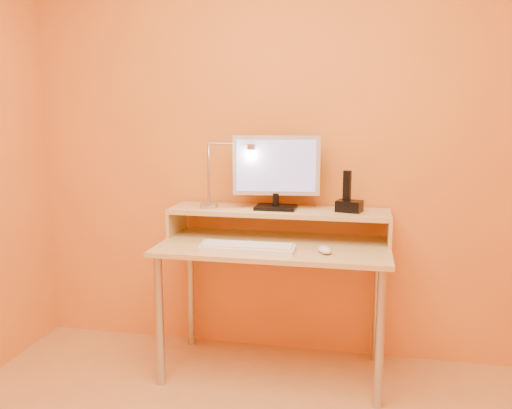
% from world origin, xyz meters
% --- Properties ---
extents(wall_back, '(3.00, 0.04, 2.50)m').
position_xyz_m(wall_back, '(0.00, 1.50, 1.25)').
color(wall_back, orange).
rests_on(wall_back, floor).
extents(desk_leg_fl, '(0.04, 0.04, 0.69)m').
position_xyz_m(desk_leg_fl, '(-0.55, 0.93, 0.35)').
color(desk_leg_fl, '#ADADB1').
rests_on(desk_leg_fl, floor).
extents(desk_leg_fr, '(0.04, 0.04, 0.69)m').
position_xyz_m(desk_leg_fr, '(0.55, 0.93, 0.35)').
color(desk_leg_fr, '#ADADB1').
rests_on(desk_leg_fr, floor).
extents(desk_leg_bl, '(0.04, 0.04, 0.69)m').
position_xyz_m(desk_leg_bl, '(-0.55, 1.43, 0.35)').
color(desk_leg_bl, '#ADADB1').
rests_on(desk_leg_bl, floor).
extents(desk_leg_br, '(0.04, 0.04, 0.69)m').
position_xyz_m(desk_leg_br, '(0.55, 1.43, 0.35)').
color(desk_leg_br, '#ADADB1').
rests_on(desk_leg_br, floor).
extents(desk_lower, '(1.20, 0.60, 0.02)m').
position_xyz_m(desk_lower, '(0.00, 1.18, 0.71)').
color(desk_lower, tan).
rests_on(desk_lower, floor).
extents(shelf_riser_left, '(0.02, 0.30, 0.14)m').
position_xyz_m(shelf_riser_left, '(-0.59, 1.33, 0.79)').
color(shelf_riser_left, tan).
rests_on(shelf_riser_left, desk_lower).
extents(shelf_riser_right, '(0.02, 0.30, 0.14)m').
position_xyz_m(shelf_riser_right, '(0.59, 1.33, 0.79)').
color(shelf_riser_right, tan).
rests_on(shelf_riser_right, desk_lower).
extents(desk_shelf, '(1.20, 0.30, 0.02)m').
position_xyz_m(desk_shelf, '(0.00, 1.33, 0.87)').
color(desk_shelf, tan).
rests_on(desk_shelf, desk_lower).
extents(monitor_foot, '(0.22, 0.16, 0.02)m').
position_xyz_m(monitor_foot, '(-0.02, 1.33, 0.89)').
color(monitor_foot, black).
rests_on(monitor_foot, desk_shelf).
extents(monitor_neck, '(0.04, 0.04, 0.07)m').
position_xyz_m(monitor_neck, '(-0.02, 1.33, 0.93)').
color(monitor_neck, black).
rests_on(monitor_neck, monitor_foot).
extents(monitor_panel, '(0.47, 0.10, 0.32)m').
position_xyz_m(monitor_panel, '(-0.02, 1.34, 1.12)').
color(monitor_panel, '#B7B7BB').
rests_on(monitor_panel, monitor_neck).
extents(monitor_back, '(0.42, 0.07, 0.27)m').
position_xyz_m(monitor_back, '(-0.02, 1.36, 1.12)').
color(monitor_back, black).
rests_on(monitor_back, monitor_panel).
extents(monitor_screen, '(0.43, 0.06, 0.28)m').
position_xyz_m(monitor_screen, '(-0.02, 1.32, 1.12)').
color(monitor_screen, '#9196DA').
rests_on(monitor_screen, monitor_panel).
extents(lamp_base, '(0.10, 0.10, 0.02)m').
position_xyz_m(lamp_base, '(-0.39, 1.30, 0.89)').
color(lamp_base, '#ADADB1').
rests_on(lamp_base, desk_shelf).
extents(lamp_post, '(0.01, 0.01, 0.33)m').
position_xyz_m(lamp_post, '(-0.39, 1.30, 1.07)').
color(lamp_post, '#ADADB1').
rests_on(lamp_post, lamp_base).
extents(lamp_arm, '(0.24, 0.01, 0.01)m').
position_xyz_m(lamp_arm, '(-0.27, 1.30, 1.24)').
color(lamp_arm, '#ADADB1').
rests_on(lamp_arm, lamp_post).
extents(lamp_head, '(0.04, 0.04, 0.03)m').
position_xyz_m(lamp_head, '(-0.15, 1.30, 1.22)').
color(lamp_head, '#ADADB1').
rests_on(lamp_head, lamp_arm).
extents(lamp_bulb, '(0.03, 0.03, 0.00)m').
position_xyz_m(lamp_bulb, '(-0.15, 1.30, 1.20)').
color(lamp_bulb, '#FFEAC6').
rests_on(lamp_bulb, lamp_head).
extents(phone_dock, '(0.15, 0.13, 0.06)m').
position_xyz_m(phone_dock, '(0.38, 1.33, 0.91)').
color(phone_dock, black).
rests_on(phone_dock, desk_shelf).
extents(phone_handset, '(0.05, 0.03, 0.16)m').
position_xyz_m(phone_handset, '(0.37, 1.33, 1.02)').
color(phone_handset, black).
rests_on(phone_handset, phone_dock).
extents(phone_led, '(0.01, 0.00, 0.04)m').
position_xyz_m(phone_led, '(0.43, 1.28, 0.91)').
color(phone_led, blue).
rests_on(phone_led, phone_dock).
extents(keyboard, '(0.47, 0.16, 0.02)m').
position_xyz_m(keyboard, '(-0.11, 1.03, 0.73)').
color(keyboard, white).
rests_on(keyboard, desk_lower).
extents(mouse, '(0.10, 0.12, 0.04)m').
position_xyz_m(mouse, '(0.27, 1.05, 0.74)').
color(mouse, silver).
rests_on(mouse, desk_lower).
extents(remote_control, '(0.06, 0.17, 0.02)m').
position_xyz_m(remote_control, '(-0.34, 1.06, 0.73)').
color(remote_control, white).
rests_on(remote_control, desk_lower).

